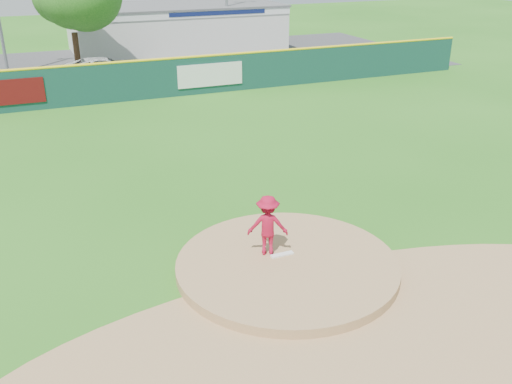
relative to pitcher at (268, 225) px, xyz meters
name	(u,v)px	position (x,y,z in m)	size (l,w,h in m)	color
ground	(287,270)	(0.29, -0.55, -1.03)	(120.00, 120.00, 0.00)	#286B19
pitchers_mound	(287,270)	(0.29, -0.55, -1.03)	(5.50, 5.50, 0.50)	#9E774C
pitching_rubber	(282,255)	(0.29, -0.25, -0.76)	(0.60, 0.15, 0.04)	white
infield_dirt_arc	(350,341)	(0.29, -3.55, -1.03)	(15.40, 15.40, 0.01)	#9E774C
parking_lot	(108,68)	(0.29, 26.45, -1.02)	(44.00, 16.00, 0.02)	#38383A
pitcher	(268,225)	(0.00, 0.00, 0.00)	(1.01, 0.58, 1.57)	#A40E2D
van	(104,68)	(-0.41, 22.89, -0.35)	(2.19, 4.75, 1.32)	silver
pool_building_grp	(176,27)	(6.29, 31.44, 0.63)	(15.20, 8.20, 3.31)	silver
fence_banners	(114,83)	(-0.79, 17.37, -0.03)	(13.78, 0.04, 1.20)	#590C0D
outfield_fence	(135,79)	(0.29, 17.45, 0.06)	(40.00, 0.14, 2.07)	#123A33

